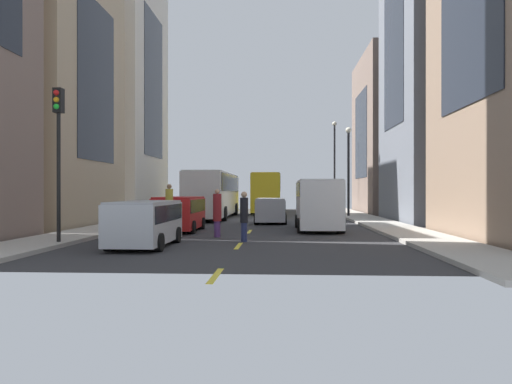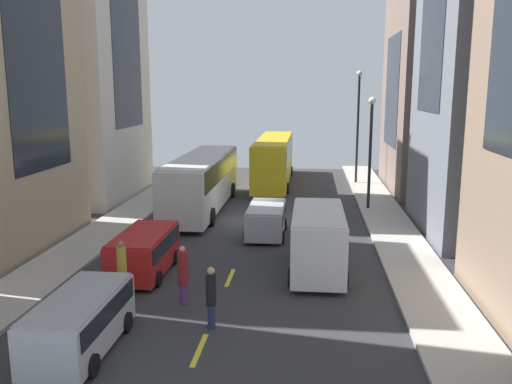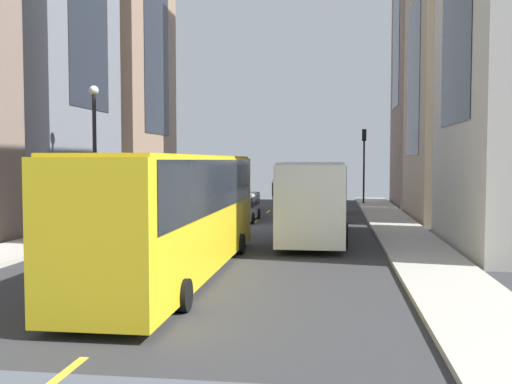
% 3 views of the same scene
% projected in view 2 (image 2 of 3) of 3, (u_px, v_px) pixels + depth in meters
% --- Properties ---
extents(ground_plane, '(41.51, 41.51, 0.00)m').
position_uv_depth(ground_plane, '(254.00, 222.00, 30.05)').
color(ground_plane, '#333335').
extents(sidewalk_west, '(2.55, 44.00, 0.15)m').
position_uv_depth(sidewalk_west, '(124.00, 218.00, 30.77)').
color(sidewalk_west, '#B2ADA3').
rests_on(sidewalk_west, ground).
extents(sidewalk_east, '(2.55, 44.00, 0.15)m').
position_uv_depth(sidewalk_east, '(389.00, 224.00, 29.31)').
color(sidewalk_east, '#B2ADA3').
rests_on(sidewalk_east, ground).
extents(lane_stripe_1, '(0.16, 2.00, 0.01)m').
position_uv_depth(lane_stripe_1, '(199.00, 350.00, 15.40)').
color(lane_stripe_1, yellow).
rests_on(lane_stripe_1, ground).
extents(lane_stripe_2, '(0.16, 2.00, 0.01)m').
position_uv_depth(lane_stripe_2, '(230.00, 278.00, 21.26)').
color(lane_stripe_2, yellow).
rests_on(lane_stripe_2, ground).
extents(lane_stripe_3, '(0.16, 2.00, 0.01)m').
position_uv_depth(lane_stripe_3, '(247.00, 237.00, 27.12)').
color(lane_stripe_3, yellow).
rests_on(lane_stripe_3, ground).
extents(lane_stripe_4, '(0.16, 2.00, 0.01)m').
position_uv_depth(lane_stripe_4, '(259.00, 210.00, 32.98)').
color(lane_stripe_4, yellow).
rests_on(lane_stripe_4, ground).
extents(lane_stripe_5, '(0.16, 2.00, 0.01)m').
position_uv_depth(lane_stripe_5, '(266.00, 192.00, 38.84)').
color(lane_stripe_5, yellow).
rests_on(lane_stripe_5, ground).
extents(lane_stripe_6, '(0.16, 2.00, 0.01)m').
position_uv_depth(lane_stripe_6, '(272.00, 178.00, 44.70)').
color(lane_stripe_6, yellow).
rests_on(lane_stripe_6, ground).
extents(lane_stripe_7, '(0.16, 2.00, 0.01)m').
position_uv_depth(lane_stripe_7, '(277.00, 168.00, 50.56)').
color(lane_stripe_7, yellow).
rests_on(lane_stripe_7, ground).
extents(building_west_2, '(7.50, 9.80, 21.57)m').
position_uv_depth(building_west_2, '(71.00, 36.00, 35.12)').
color(building_west_2, beige).
rests_on(building_west_2, ground).
extents(building_east_2, '(7.36, 10.99, 14.38)m').
position_uv_depth(building_east_2, '(444.00, 91.00, 38.58)').
color(building_east_2, '#7A665B').
rests_on(building_east_2, ground).
extents(city_bus_white, '(2.80, 12.54, 3.35)m').
position_uv_depth(city_bus_white, '(202.00, 178.00, 32.86)').
color(city_bus_white, silver).
rests_on(city_bus_white, ground).
extents(streetcar_yellow, '(2.70, 13.11, 3.59)m').
position_uv_depth(streetcar_yellow, '(274.00, 156.00, 42.04)').
color(streetcar_yellow, yellow).
rests_on(streetcar_yellow, ground).
extents(delivery_van_white, '(2.25, 5.36, 2.58)m').
position_uv_depth(delivery_van_white, '(318.00, 237.00, 21.60)').
color(delivery_van_white, white).
rests_on(delivery_van_white, ground).
extents(car_red_0, '(2.05, 4.35, 1.73)m').
position_uv_depth(car_red_0, '(144.00, 250.00, 21.54)').
color(car_red_0, red).
rests_on(car_red_0, ground).
extents(car_silver_1, '(1.97, 4.09, 1.57)m').
position_uv_depth(car_silver_1, '(266.00, 218.00, 27.20)').
color(car_silver_1, '#B7BABF').
rests_on(car_silver_1, ground).
extents(car_silver_2, '(1.93, 4.28, 1.65)m').
position_uv_depth(car_silver_2, '(80.00, 319.00, 15.18)').
color(car_silver_2, '#B7BABF').
rests_on(car_silver_2, ground).
extents(pedestrian_walking_far, '(0.32, 0.32, 2.32)m').
position_uv_depth(pedestrian_walking_far, '(122.00, 271.00, 18.33)').
color(pedestrian_walking_far, gold).
rests_on(pedestrian_walking_far, ground).
extents(pedestrian_crossing_near, '(0.32, 0.32, 2.00)m').
position_uv_depth(pedestrian_crossing_near, '(211.00, 296.00, 16.63)').
color(pedestrian_crossing_near, navy).
rests_on(pedestrian_crossing_near, ground).
extents(pedestrian_crossing_mid, '(0.37, 0.37, 2.10)m').
position_uv_depth(pedestrian_crossing_mid, '(183.00, 274.00, 18.51)').
color(pedestrian_crossing_mid, '#593372').
rests_on(pedestrian_crossing_mid, ground).
extents(streetlamp_near, '(0.44, 0.44, 8.56)m').
position_uv_depth(streetlamp_near, '(358.00, 116.00, 41.03)').
color(streetlamp_near, black).
rests_on(streetlamp_near, ground).
extents(streetlamp_far, '(0.44, 0.44, 6.74)m').
position_uv_depth(streetlamp_far, '(371.00, 140.00, 32.25)').
color(streetlamp_far, black).
rests_on(streetlamp_far, ground).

